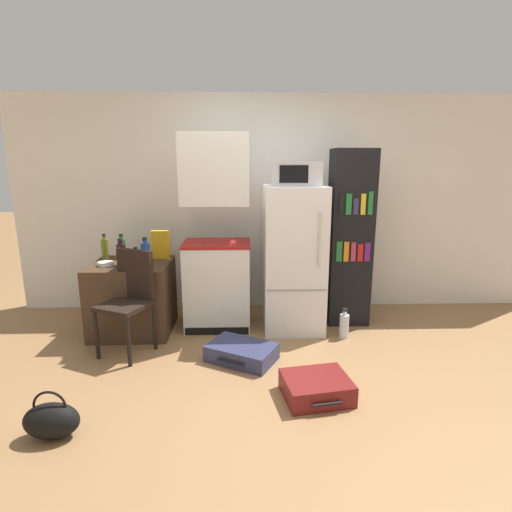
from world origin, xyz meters
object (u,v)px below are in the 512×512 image
object	(u,v)px
bookshelf	(350,239)
bottle_green_tall	(122,248)
bottle_blue_soda	(146,253)
chair	(130,293)
refrigerator	(294,259)
cereal_box	(161,244)
bottle_milk_white	(136,257)
bottle_olive_oil	(105,249)
suitcase_large_flat	(316,388)
suitcase_small_flat	(242,352)
handbag	(51,420)
kitchen_hutch	(217,241)
bottle_amber_beer	(132,261)
bowl	(106,264)
microwave	(295,173)
side_table	(133,297)
bottle_wine_dark	(121,254)
water_bottle_front	(344,325)

from	to	relation	value
bookshelf	bottle_green_tall	bearing A→B (deg)	179.68
bottle_blue_soda	chair	world-z (taller)	bottle_blue_soda
refrigerator	cereal_box	xyz separation A→B (m)	(-1.42, 0.17, 0.13)
bottle_milk_white	chair	xyz separation A→B (m)	(0.05, -0.45, -0.24)
refrigerator	bottle_olive_oil	xyz separation A→B (m)	(-2.00, 0.13, 0.09)
bottle_milk_white	suitcase_large_flat	world-z (taller)	bottle_milk_white
refrigerator	suitcase_small_flat	distance (m)	1.15
suitcase_large_flat	handbag	distance (m)	1.84
kitchen_hutch	bottle_amber_beer	bearing A→B (deg)	-154.99
kitchen_hutch	refrigerator	distance (m)	0.83
bowl	microwave	bearing A→B (deg)	4.59
side_table	suitcase_small_flat	world-z (taller)	side_table
side_table	bottle_wine_dark	size ratio (longest dim) A/B	2.86
bottle_wine_dark	handbag	xyz separation A→B (m)	(-0.02, -1.63, -0.73)
microwave	bottle_olive_oil	xyz separation A→B (m)	(-2.00, 0.13, -0.79)
chair	suitcase_large_flat	distance (m)	1.88
bottle_milk_white	suitcase_large_flat	bearing A→B (deg)	-38.29
bottle_green_tall	bowl	distance (m)	0.33
refrigerator	bottle_green_tall	distance (m)	1.84
microwave	cereal_box	xyz separation A→B (m)	(-1.42, 0.17, -0.75)
chair	water_bottle_front	bearing A→B (deg)	30.85
kitchen_hutch	bottle_milk_white	world-z (taller)	kitchen_hutch
water_bottle_front	suitcase_large_flat	bearing A→B (deg)	-113.97
bookshelf	chair	xyz separation A→B (m)	(-2.20, -0.65, -0.38)
side_table	bottle_amber_beer	size ratio (longest dim) A/B	4.07
kitchen_hutch	bottle_olive_oil	world-z (taller)	kitchen_hutch
bottle_wine_dark	bottle_amber_beer	bearing A→B (deg)	-49.54
bottle_amber_beer	bottle_wine_dark	xyz separation A→B (m)	(-0.15, 0.18, 0.03)
refrigerator	bottle_amber_beer	bearing A→B (deg)	-168.97
bookshelf	bottle_green_tall	size ratio (longest dim) A/B	7.01
kitchen_hutch	chair	xyz separation A→B (m)	(-0.77, -0.57, -0.37)
suitcase_large_flat	handbag	world-z (taller)	handbag
bowl	refrigerator	bearing A→B (deg)	4.64
bookshelf	suitcase_large_flat	distance (m)	1.83
suitcase_large_flat	suitcase_small_flat	world-z (taller)	suitcase_large_flat
bottle_amber_beer	bottle_green_tall	world-z (taller)	bottle_green_tall
bottle_amber_beer	water_bottle_front	distance (m)	2.21
kitchen_hutch	cereal_box	distance (m)	0.62
microwave	cereal_box	size ratio (longest dim) A/B	1.58
water_bottle_front	cereal_box	bearing A→B (deg)	166.29
bowl	handbag	xyz separation A→B (m)	(0.14, -1.61, -0.64)
bottle_blue_soda	bowl	bearing A→B (deg)	-175.58
chair	water_bottle_front	size ratio (longest dim) A/B	3.10
bowl	handbag	size ratio (longest dim) A/B	0.41
suitcase_large_flat	bottle_green_tall	bearing A→B (deg)	130.93
handbag	side_table	bearing A→B (deg)	87.36
side_table	bookshelf	distance (m)	2.39
side_table	refrigerator	distance (m)	1.74
bottle_amber_beer	bowl	xyz separation A→B (m)	(-0.31, 0.16, -0.06)
bottle_amber_beer	water_bottle_front	size ratio (longest dim) A/B	0.63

